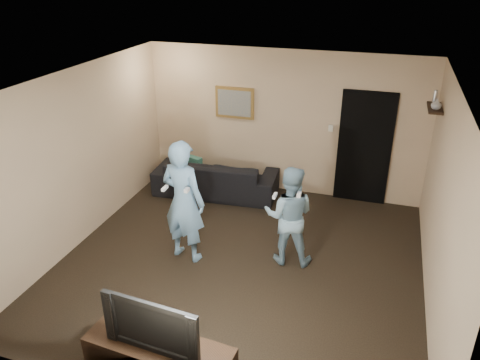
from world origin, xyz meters
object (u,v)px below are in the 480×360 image
(television, at_px, (156,321))
(sofa, at_px, (216,177))
(wii_player_right, at_px, (289,216))
(wii_player_left, at_px, (184,201))

(television, bearing_deg, sofa, 107.43)
(sofa, relative_size, television, 2.19)
(wii_player_right, bearing_deg, sofa, 135.29)
(wii_player_right, bearing_deg, television, -106.67)
(television, bearing_deg, wii_player_right, 77.91)
(television, relative_size, wii_player_left, 0.57)
(wii_player_left, bearing_deg, television, -72.85)
(sofa, distance_m, television, 4.36)
(sofa, xyz_separation_m, wii_player_left, (0.29, -2.05, 0.57))
(sofa, relative_size, wii_player_left, 1.24)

